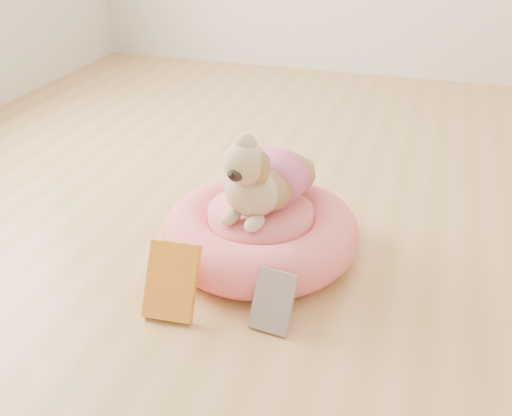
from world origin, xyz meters
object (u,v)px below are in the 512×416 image
(book_yellow, at_px, (172,281))
(book_white, at_px, (273,301))
(pet_bed, at_px, (261,232))
(dog, at_px, (264,165))

(book_yellow, relative_size, book_white, 1.28)
(pet_bed, height_order, dog, dog)
(pet_bed, distance_m, dog, 0.24)
(pet_bed, distance_m, book_yellow, 0.40)
(dog, xyz_separation_m, book_yellow, (-0.16, -0.38, -0.22))
(book_white, bearing_deg, dog, 116.98)
(pet_bed, distance_m, book_white, 0.37)
(pet_bed, xyz_separation_m, book_yellow, (-0.15, -0.36, 0.02))
(book_white, bearing_deg, pet_bed, 118.58)
(dog, distance_m, book_yellow, 0.46)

